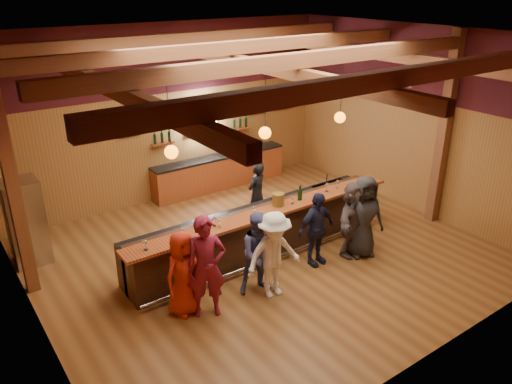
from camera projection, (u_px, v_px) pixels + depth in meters
room at (263, 106)px, 9.47m from camera, size 9.04×9.00×4.52m
bar_counter at (261, 230)px, 10.61m from camera, size 6.30×1.07×1.11m
back_bar_cabinet at (220, 172)px, 13.93m from camera, size 4.00×0.52×0.95m
window at (201, 117)px, 13.27m from camera, size 0.95×0.09×0.95m
framed_pictures at (229, 111)px, 13.70m from camera, size 5.35×0.05×0.45m
wine_shelves at (203, 133)px, 13.39m from camera, size 3.00×0.18×0.30m
pendant_lights at (265, 132)px, 9.63m from camera, size 4.24×0.24×1.37m
stainless_fridge at (26, 222)px, 10.11m from camera, size 0.70×0.70×1.80m
customer_orange at (183, 273)px, 8.57m from camera, size 0.86×0.67×1.56m
customer_redvest at (206, 267)px, 8.46m from camera, size 0.81×0.69×1.87m
customer_denim at (260, 253)px, 9.16m from camera, size 0.91×0.79×1.61m
customer_white at (274, 255)px, 9.02m from camera, size 1.15×0.75×1.68m
customer_navy at (316, 229)px, 10.06m from camera, size 0.94×0.42×1.58m
customer_brown at (353, 218)px, 10.43m from camera, size 1.60×0.99×1.65m
customer_dark at (364, 217)px, 10.36m from camera, size 1.00×0.81×1.77m
bartender at (257, 194)px, 11.77m from camera, size 0.65×0.54×1.54m
ice_bucket at (278, 199)px, 10.30m from camera, size 0.24×0.24×0.26m
bottle_a at (299, 195)px, 10.55m from camera, size 0.07×0.07×0.31m
bottle_b at (300, 194)px, 10.56m from camera, size 0.07×0.07×0.33m
glass_a at (145, 243)px, 8.59m from camera, size 0.09×0.09×0.20m
glass_b at (182, 230)px, 9.03m from camera, size 0.08×0.08×0.19m
glass_c at (214, 220)px, 9.43m from camera, size 0.09×0.09×0.20m
glass_d at (219, 222)px, 9.40m from camera, size 0.07×0.07×0.17m
glass_e at (254, 208)px, 9.94m from camera, size 0.07×0.07×0.16m
glass_f at (293, 198)px, 10.38m from camera, size 0.08×0.08×0.17m
glass_g at (327, 186)px, 10.97m from camera, size 0.09×0.09×0.20m
glass_h at (338, 183)px, 11.14m from camera, size 0.08×0.08×0.19m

